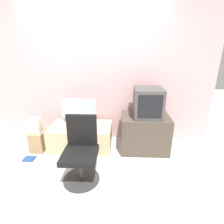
# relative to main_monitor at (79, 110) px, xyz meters

# --- Properties ---
(ground_plane) EXTENTS (12.00, 12.00, 0.00)m
(ground_plane) POSITION_rel_main_monitor_xyz_m (0.26, -1.04, -0.67)
(ground_plane) COLOR beige
(wall_back) EXTENTS (4.40, 0.05, 2.60)m
(wall_back) POSITION_rel_main_monitor_xyz_m (0.26, 0.28, 0.63)
(wall_back) COLOR beige
(wall_back) RESTS_ON ground_plane
(desk) EXTENTS (1.09, 0.63, 0.42)m
(desk) POSITION_rel_main_monitor_xyz_m (0.04, -0.14, -0.46)
(desk) COLOR #CCB289
(desk) RESTS_ON ground_plane
(side_stand) EXTENTS (0.82, 0.58, 0.64)m
(side_stand) POSITION_rel_main_monitor_xyz_m (1.18, -0.15, -0.35)
(side_stand) COLOR #4C4238
(side_stand) RESTS_ON ground_plane
(main_monitor) EXTENTS (0.63, 0.18, 0.46)m
(main_monitor) POSITION_rel_main_monitor_xyz_m (0.00, 0.00, 0.00)
(main_monitor) COLOR silver
(main_monitor) RESTS_ON desk
(keyboard) EXTENTS (0.31, 0.12, 0.01)m
(keyboard) POSITION_rel_main_monitor_xyz_m (0.02, -0.20, -0.24)
(keyboard) COLOR #2D2D2D
(keyboard) RESTS_ON desk
(mouse) EXTENTS (0.06, 0.04, 0.03)m
(mouse) POSITION_rel_main_monitor_xyz_m (0.23, -0.19, -0.23)
(mouse) COLOR silver
(mouse) RESTS_ON desk
(crt_tv) EXTENTS (0.46, 0.48, 0.48)m
(crt_tv) POSITION_rel_main_monitor_xyz_m (1.20, -0.15, 0.21)
(crt_tv) COLOR #474747
(crt_tv) RESTS_ON side_stand
(office_chair) EXTENTS (0.50, 0.50, 0.89)m
(office_chair) POSITION_rel_main_monitor_xyz_m (0.22, -0.95, -0.28)
(office_chair) COLOR #333333
(office_chair) RESTS_ON ground_plane
(cardboard_box_lower) EXTENTS (0.24, 0.27, 0.36)m
(cardboard_box_lower) POSITION_rel_main_monitor_xyz_m (-0.70, -0.29, -0.49)
(cardboard_box_lower) COLOR #A3845B
(cardboard_box_lower) RESTS_ON ground_plane
(cardboard_box_upper) EXTENTS (0.19, 0.16, 0.26)m
(cardboard_box_upper) POSITION_rel_main_monitor_xyz_m (-0.70, -0.29, -0.18)
(cardboard_box_upper) COLOR beige
(cardboard_box_upper) RESTS_ON cardboard_box_lower
(book) EXTENTS (0.18, 0.14, 0.02)m
(book) POSITION_rel_main_monitor_xyz_m (-0.74, -0.58, -0.66)
(book) COLOR navy
(book) RESTS_ON ground_plane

